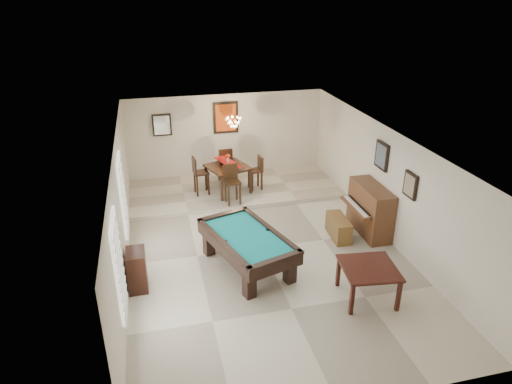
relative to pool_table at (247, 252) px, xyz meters
name	(u,v)px	position (x,y,z in m)	size (l,w,h in m)	color
ground_plane	(262,248)	(0.50, 0.68, -0.39)	(6.00, 9.00, 0.02)	beige
wall_back	(226,136)	(0.50, 5.18, 0.92)	(6.00, 0.04, 2.60)	silver
wall_front	(347,337)	(0.50, -3.82, 0.92)	(6.00, 0.04, 2.60)	silver
wall_left	(121,211)	(-2.50, 0.68, 0.92)	(0.04, 9.00, 2.60)	silver
wall_right	(387,184)	(3.50, 0.68, 0.92)	(0.04, 9.00, 2.60)	silver
ceiling	(263,140)	(0.50, 0.68, 2.22)	(6.00, 9.00, 0.04)	white
dining_step	(235,189)	(0.50, 3.93, -0.32)	(6.00, 2.50, 0.12)	beige
window_left_front	(119,266)	(-2.47, -1.52, 1.02)	(0.06, 1.00, 1.70)	white
window_left_rear	(123,195)	(-2.47, 1.28, 1.02)	(0.06, 1.00, 1.70)	white
pool_table	(247,252)	(0.00, 0.00, 0.00)	(1.24, 2.28, 0.76)	black
square_table	(367,282)	(2.00, -1.57, -0.03)	(1.02, 1.02, 0.70)	black
upright_piano	(365,210)	(3.07, 0.80, 0.22)	(0.81, 1.45, 1.21)	brown
piano_bench	(338,228)	(2.40, 0.73, -0.13)	(0.36, 0.92, 0.51)	brown
apothecary_chest	(137,270)	(-2.28, -0.21, 0.04)	(0.37, 0.56, 0.84)	black
dining_table	(228,177)	(0.28, 3.73, 0.18)	(1.07, 1.07, 0.88)	black
flower_vase	(228,158)	(0.28, 3.73, 0.75)	(0.15, 0.15, 0.25)	#AE2F0E
dining_chair_south	(233,185)	(0.25, 2.94, 0.27)	(0.40, 0.40, 1.07)	black
dining_chair_north	(225,164)	(0.32, 4.46, 0.28)	(0.40, 0.40, 1.08)	black
dining_chair_west	(201,175)	(-0.48, 3.76, 0.28)	(0.40, 0.40, 1.09)	black
dining_chair_east	(255,173)	(1.07, 3.73, 0.23)	(0.36, 0.36, 0.97)	black
chandelier	(234,119)	(0.50, 3.88, 1.82)	(0.44, 0.44, 0.60)	#FFE5B2
back_painting	(226,118)	(0.50, 5.14, 1.52)	(0.75, 0.06, 0.95)	#D84C14
back_mirror	(162,125)	(-1.40, 5.14, 1.42)	(0.55, 0.06, 0.65)	white
right_picture_upper	(382,156)	(3.46, 0.98, 1.52)	(0.06, 0.55, 0.65)	slate
right_picture_lower	(410,185)	(3.46, -0.32, 1.32)	(0.06, 0.45, 0.55)	gray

